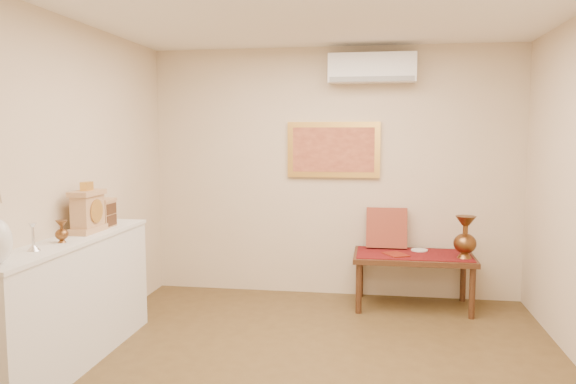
% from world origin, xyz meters
% --- Properties ---
extents(floor, '(4.50, 4.50, 0.00)m').
position_xyz_m(floor, '(0.00, 0.00, 0.00)').
color(floor, brown).
rests_on(floor, ground).
extents(wall_back, '(4.00, 0.02, 2.70)m').
position_xyz_m(wall_back, '(0.00, 2.25, 1.35)').
color(wall_back, beige).
rests_on(wall_back, ground).
extents(wall_front, '(4.00, 0.02, 2.70)m').
position_xyz_m(wall_front, '(0.00, -2.25, 1.35)').
color(wall_front, beige).
rests_on(wall_front, ground).
extents(wall_left, '(0.02, 4.50, 2.70)m').
position_xyz_m(wall_left, '(-2.00, 0.00, 1.35)').
color(wall_left, beige).
rests_on(wall_left, ground).
extents(candlestick, '(0.09, 0.09, 0.19)m').
position_xyz_m(candlestick, '(-1.83, -0.43, 1.08)').
color(candlestick, silver).
rests_on(candlestick, display_ledge).
extents(brass_urn_small, '(0.10, 0.10, 0.21)m').
position_xyz_m(brass_urn_small, '(-1.80, -0.13, 1.09)').
color(brass_urn_small, brown).
rests_on(brass_urn_small, display_ledge).
extents(table_cloth, '(1.14, 0.59, 0.01)m').
position_xyz_m(table_cloth, '(0.85, 1.88, 0.55)').
color(table_cloth, maroon).
rests_on(table_cloth, low_table).
extents(brass_urn_tall, '(0.22, 0.22, 0.50)m').
position_xyz_m(brass_urn_tall, '(1.33, 1.76, 0.81)').
color(brass_urn_tall, brown).
rests_on(brass_urn_tall, table_cloth).
extents(plate, '(0.17, 0.17, 0.01)m').
position_xyz_m(plate, '(0.92, 2.04, 0.56)').
color(plate, silver).
rests_on(plate, table_cloth).
extents(menu, '(0.28, 0.31, 0.01)m').
position_xyz_m(menu, '(0.67, 1.78, 0.56)').
color(menu, maroon).
rests_on(menu, table_cloth).
extents(cushion, '(0.43, 0.19, 0.44)m').
position_xyz_m(cushion, '(0.58, 2.13, 0.77)').
color(cushion, maroon).
rests_on(cushion, table_cloth).
extents(display_ledge, '(0.37, 2.02, 0.98)m').
position_xyz_m(display_ledge, '(-1.82, 0.00, 0.49)').
color(display_ledge, silver).
rests_on(display_ledge, floor).
extents(mantel_clock, '(0.17, 0.36, 0.41)m').
position_xyz_m(mantel_clock, '(-1.83, 0.30, 1.15)').
color(mantel_clock, tan).
rests_on(mantel_clock, display_ledge).
extents(wooden_chest, '(0.16, 0.21, 0.24)m').
position_xyz_m(wooden_chest, '(-1.83, 0.56, 1.10)').
color(wooden_chest, tan).
rests_on(wooden_chest, display_ledge).
extents(low_table, '(1.20, 0.70, 0.55)m').
position_xyz_m(low_table, '(0.85, 1.88, 0.48)').
color(low_table, '#452614').
rests_on(low_table, floor).
extents(painting, '(1.00, 0.06, 0.60)m').
position_xyz_m(painting, '(0.00, 2.22, 1.60)').
color(painting, gold).
rests_on(painting, wall_back).
extents(ac_unit, '(0.90, 0.25, 0.30)m').
position_xyz_m(ac_unit, '(0.40, 2.12, 2.45)').
color(ac_unit, white).
rests_on(ac_unit, wall_back).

